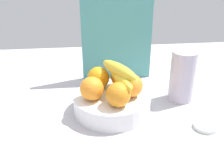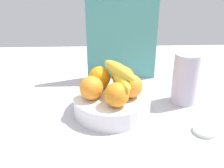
# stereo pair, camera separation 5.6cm
# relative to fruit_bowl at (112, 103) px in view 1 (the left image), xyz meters

# --- Properties ---
(ground_plane) EXTENTS (1.80, 1.40, 0.03)m
(ground_plane) POSITION_rel_fruit_bowl_xyz_m (-0.04, -0.01, -0.05)
(ground_plane) COLOR #B6AFB6
(fruit_bowl) EXTENTS (0.25, 0.25, 0.06)m
(fruit_bowl) POSITION_rel_fruit_bowl_xyz_m (0.00, 0.00, 0.00)
(fruit_bowl) COLOR white
(fruit_bowl) RESTS_ON ground_plane
(orange_front_left) EXTENTS (0.07, 0.07, 0.07)m
(orange_front_left) POSITION_rel_fruit_bowl_xyz_m (-0.04, 0.06, 0.07)
(orange_front_left) COLOR orange
(orange_front_left) RESTS_ON fruit_bowl
(orange_front_right) EXTENTS (0.07, 0.07, 0.07)m
(orange_front_right) POSITION_rel_fruit_bowl_xyz_m (-0.07, -0.02, 0.07)
(orange_front_right) COLOR orange
(orange_front_right) RESTS_ON fruit_bowl
(orange_center) EXTENTS (0.07, 0.07, 0.07)m
(orange_center) POSITION_rel_fruit_bowl_xyz_m (0.01, -0.07, 0.07)
(orange_center) COLOR orange
(orange_center) RESTS_ON fruit_bowl
(orange_back_left) EXTENTS (0.07, 0.07, 0.07)m
(orange_back_left) POSITION_rel_fruit_bowl_xyz_m (0.06, -0.01, 0.07)
(orange_back_left) COLOR orange
(orange_back_left) RESTS_ON fruit_bowl
(orange_back_right) EXTENTS (0.07, 0.07, 0.07)m
(orange_back_right) POSITION_rel_fruit_bowl_xyz_m (0.04, 0.06, 0.07)
(orange_back_right) COLOR orange
(orange_back_right) RESTS_ON fruit_bowl
(banana_bunch) EXTENTS (0.12, 0.18, 0.11)m
(banana_bunch) POSITION_rel_fruit_bowl_xyz_m (0.03, -0.00, 0.08)
(banana_bunch) COLOR yellow
(banana_bunch) RESTS_ON fruit_bowl
(cutting_board) EXTENTS (0.28, 0.02, 0.36)m
(cutting_board) POSITION_rel_fruit_bowl_xyz_m (0.05, 0.27, 0.15)
(cutting_board) COLOR teal
(cutting_board) RESTS_ON ground_plane
(thermos_tumbler) EXTENTS (0.09, 0.09, 0.18)m
(thermos_tumbler) POSITION_rel_fruit_bowl_xyz_m (0.25, 0.05, 0.06)
(thermos_tumbler) COLOR #B6AEC2
(thermos_tumbler) RESTS_ON ground_plane
(jar_lid) EXTENTS (0.07, 0.07, 0.01)m
(jar_lid) POSITION_rel_fruit_bowl_xyz_m (0.27, -0.13, -0.02)
(jar_lid) COLOR white
(jar_lid) RESTS_ON ground_plane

